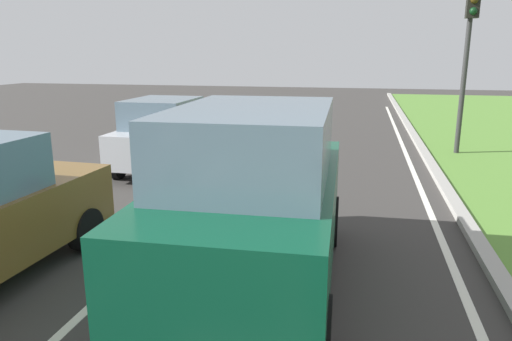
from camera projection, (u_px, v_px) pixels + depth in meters
name	position (u px, v px, depth m)	size (l,w,h in m)	color
ground_plane	(262.00, 175.00, 11.39)	(60.00, 60.00, 0.00)	#383533
lane_line_center	(233.00, 174.00, 11.53)	(0.12, 32.00, 0.01)	silver
lane_line_right_edge	(418.00, 184.00, 10.63)	(0.12, 32.00, 0.01)	silver
curb_right	(442.00, 183.00, 10.51)	(0.24, 48.00, 0.12)	#9E9B93
car_suv_ahead	(255.00, 199.00, 5.67)	(2.09, 4.56, 2.28)	#0C472D
car_hatchback_far	(167.00, 134.00, 11.87)	(1.74, 3.71, 1.78)	#B7BABF
traffic_light_near_right	(469.00, 35.00, 12.80)	(0.32, 0.50, 4.97)	#2D2D2D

